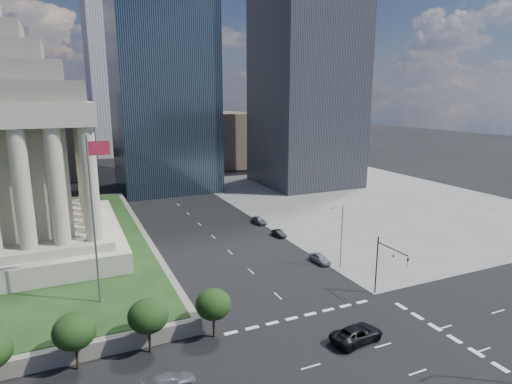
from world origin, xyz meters
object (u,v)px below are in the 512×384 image
traffic_signal_ne (386,261)px  pickup_truck (357,334)px  flagpole (94,212)px  street_lamp_north (341,232)px  parked_sedan_mid (279,233)px  parked_sedan_near (320,258)px  parked_sedan_far (259,220)px  suv_grey (169,382)px

traffic_signal_ne → pickup_truck: size_ratio=1.30×
flagpole → street_lamp_north: size_ratio=2.00×
flagpole → street_lamp_north: 35.95m
flagpole → parked_sedan_mid: size_ratio=5.40×
traffic_signal_ne → parked_sedan_mid: size_ratio=2.16×
street_lamp_north → pickup_truck: 21.45m
street_lamp_north → parked_sedan_mid: size_ratio=2.70×
traffic_signal_ne → parked_sedan_near: size_ratio=1.85×
traffic_signal_ne → parked_sedan_far: size_ratio=1.83×
traffic_signal_ne → parked_sedan_far: (-1.00, 37.62, -4.50)m
street_lamp_north → parked_sedan_near: 5.89m
flagpole → pickup_truck: flagpole is taller
street_lamp_north → pickup_truck: (-10.40, -18.13, -4.81)m
suv_grey → parked_sedan_far: 52.59m
pickup_truck → parked_sedan_far: pickup_truck is taller
street_lamp_north → suv_grey: 35.84m
flagpole → pickup_truck: size_ratio=3.25×
parked_sedan_near → parked_sedan_mid: (0.00, 14.47, -0.13)m
parked_sedan_mid → suv_grey: bearing=-135.4°
pickup_truck → parked_sedan_near: 22.49m
suv_grey → parked_sedan_mid: suv_grey is taller
traffic_signal_ne → parked_sedan_far: bearing=91.5°
parked_sedan_far → traffic_signal_ne: bearing=-93.5°
flagpole → parked_sedan_near: size_ratio=4.63×
flagpole → parked_sedan_mid: flagpole is taller
pickup_truck → suv_grey: (-20.47, 0.60, -0.14)m
parked_sedan_far → parked_sedan_mid: bearing=-95.0°
flagpole → parked_sedan_near: (33.33, 3.66, -12.38)m
traffic_signal_ne → pickup_truck: (-9.57, -6.83, -4.39)m
traffic_signal_ne → flagpole: bearing=163.3°
pickup_truck → flagpole: bearing=47.9°
traffic_signal_ne → parked_sedan_mid: (-1.00, 28.44, -4.64)m
flagpole → parked_sedan_mid: (33.33, 18.14, -12.50)m
suv_grey → parked_sedan_near: parked_sedan_near is taller
pickup_truck → suv_grey: 20.48m
pickup_truck → street_lamp_north: bearing=-37.3°
street_lamp_north → parked_sedan_near: size_ratio=2.31×
traffic_signal_ne → parked_sedan_near: 14.71m
suv_grey → parked_sedan_mid: size_ratio=1.33×
flagpole → pickup_truck: (24.76, -17.13, -12.26)m
pickup_truck → parked_sedan_near: size_ratio=1.43×
parked_sedan_mid → parked_sedan_far: (0.00, 9.18, 0.14)m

